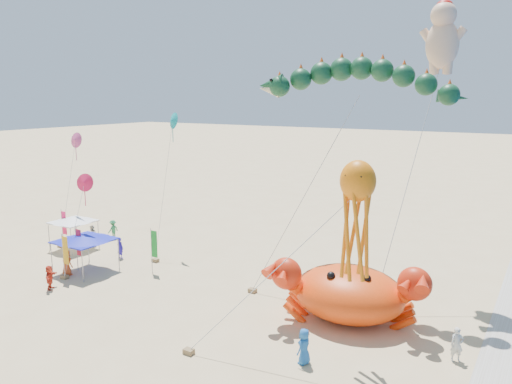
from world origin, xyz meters
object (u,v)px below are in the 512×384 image
at_px(cherub_kite, 442,36).
at_px(canopy_white, 73,219).
at_px(crab_inflatable, 348,292).
at_px(dragon_kite, 357,86).
at_px(octopus_kite, 356,211).
at_px(canopy_blue, 84,238).

distance_m(cherub_kite, canopy_white, 30.27).
relative_size(crab_inflatable, dragon_kite, 0.60).
bearing_deg(dragon_kite, cherub_kite, 47.21).
xyz_separation_m(crab_inflatable, octopus_kite, (1.69, -3.97, 5.51)).
height_order(cherub_kite, canopy_white, cherub_kite).
relative_size(dragon_kite, cherub_kite, 0.79).
xyz_separation_m(crab_inflatable, canopy_white, (-23.75, 0.90, 0.82)).
bearing_deg(crab_inflatable, cherub_kite, 74.67).
bearing_deg(cherub_kite, crab_inflatable, -105.33).
relative_size(crab_inflatable, canopy_blue, 2.23).
height_order(cherub_kite, canopy_blue, cherub_kite).
height_order(octopus_kite, canopy_blue, octopus_kite).
bearing_deg(canopy_blue, cherub_kite, 27.01).
relative_size(cherub_kite, octopus_kite, 1.90).
height_order(crab_inflatable, canopy_white, crab_inflatable).
distance_m(octopus_kite, canopy_blue, 20.95).
bearing_deg(dragon_kite, canopy_blue, -159.09).
bearing_deg(canopy_white, dragon_kite, 8.78).
xyz_separation_m(dragon_kite, cherub_kite, (3.84, 4.15, 3.04)).
bearing_deg(cherub_kite, octopus_kite, -92.94).
bearing_deg(crab_inflatable, canopy_white, 177.83).
relative_size(octopus_kite, canopy_white, 2.94).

